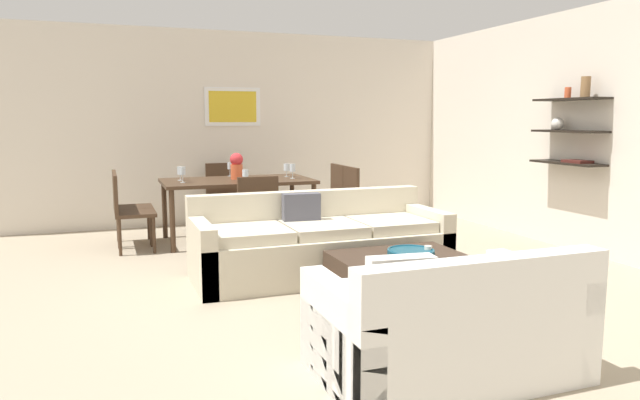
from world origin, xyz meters
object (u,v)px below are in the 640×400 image
object	(u,v)px
wine_glass_right_far	(287,168)
wine_glass_foot	(245,174)
sofa_beige	(320,246)
wine_glass_left_far	(180,171)
centerpiece_vase	(237,165)
dining_chair_foot	(256,210)
dining_chair_left_far	(125,202)
dining_table	(237,185)
dining_chair_head	(223,191)
dining_chair_right_near	(343,197)
wine_glass_left_near	(183,171)
loveseat_white	(447,327)
candle_jar	(428,251)
wine_glass_head	(230,166)
coffee_table	(408,282)
dining_chair_right_far	(330,193)
dining_chair_left_near	(127,208)
decorative_bowl	(411,253)
wine_glass_right_near	(293,168)

from	to	relation	value
wine_glass_right_far	wine_glass_foot	bearing A→B (deg)	-140.09
sofa_beige	wine_glass_right_far	xyz separation A→B (m)	(0.30, 2.04, 0.58)
wine_glass_left_far	centerpiece_vase	world-z (taller)	centerpiece_vase
sofa_beige	centerpiece_vase	distance (m)	2.09
dining_chair_foot	dining_chair_left_far	size ratio (longest dim) A/B	1.00
dining_table	dining_chair_head	bearing A→B (deg)	90.00
dining_chair_right_near	wine_glass_left_near	bearing A→B (deg)	177.08
loveseat_white	candle_jar	world-z (taller)	loveseat_white
wine_glass_foot	wine_glass_head	bearing A→B (deg)	90.00
wine_glass_left_near	wine_glass_foot	bearing A→B (deg)	-25.13
dining_chair_right_near	wine_glass_foot	world-z (taller)	wine_glass_foot
coffee_table	dining_chair_right_far	size ratio (longest dim) A/B	1.21
dining_chair_left_near	wine_glass_head	world-z (taller)	wine_glass_head
dining_table	wine_glass_left_far	distance (m)	0.70
decorative_bowl	dining_chair_right_near	xyz separation A→B (m)	(0.53, 2.72, 0.09)
dining_chair_right_near	wine_glass_left_near	world-z (taller)	wine_glass_left_near
candle_jar	sofa_beige	bearing A→B (deg)	117.96
dining_chair_foot	wine_glass_right_near	world-z (taller)	wine_glass_right_near
wine_glass_foot	wine_glass_left_near	xyz separation A→B (m)	(-0.67, 0.31, 0.02)
dining_chair_left_near	centerpiece_vase	world-z (taller)	centerpiece_vase
sofa_beige	decorative_bowl	distance (m)	1.11
loveseat_white	wine_glass_left_near	xyz separation A→B (m)	(-0.97, 4.11, 0.59)
wine_glass_right_near	wine_glass_left_near	size ratio (longest dim) A/B	1.00
dining_chair_head	dining_chair_right_far	size ratio (longest dim) A/B	1.00
loveseat_white	dining_table	size ratio (longest dim) A/B	0.83
coffee_table	dining_table	xyz separation A→B (m)	(-0.72, 3.00, 0.49)
coffee_table	dining_chair_right_near	xyz separation A→B (m)	(0.59, 2.78, 0.31)
dining_chair_left_near	wine_glass_right_far	distance (m)	2.04
wine_glass_left_near	coffee_table	bearing A→B (deg)	-64.24
wine_glass_right_far	dining_chair_left_near	bearing A→B (deg)	-170.04
wine_glass_right_near	dining_chair_right_near	bearing A→B (deg)	-9.01
sofa_beige	dining_chair_right_far	xyz separation A→B (m)	(0.94, 2.14, 0.21)
dining_chair_head	centerpiece_vase	xyz separation A→B (m)	(0.00, -0.85, 0.41)
dining_chair_right_near	wine_glass_foot	xyz separation A→B (m)	(-1.30, -0.21, 0.36)
dining_chair_right_near	dining_chair_left_near	bearing A→B (deg)	180.00
dining_table	wine_glass_left_far	size ratio (longest dim) A/B	10.62
dining_chair_left_far	dining_table	bearing A→B (deg)	-9.73
decorative_bowl	dining_table	xyz separation A→B (m)	(-0.77, 2.94, 0.27)
wine_glass_foot	wine_glass_left_far	distance (m)	0.87
centerpiece_vase	dining_chair_left_far	bearing A→B (deg)	172.40
sofa_beige	dining_chair_left_far	xyz separation A→B (m)	(-1.67, 2.14, 0.21)
wine_glass_head	wine_glass_right_near	xyz separation A→B (m)	(0.67, -0.56, 0.00)
loveseat_white	dining_chair_left_near	xyz separation A→B (m)	(-1.60, 4.01, 0.21)
dining_chair_right_far	wine_glass_left_near	size ratio (longest dim) A/B	4.79
decorative_bowl	dining_chair_right_far	world-z (taller)	dining_chair_right_far
wine_glass_foot	wine_glass_right_near	distance (m)	0.74
dining_chair_left_near	wine_glass_left_far	bearing A→B (deg)	28.65
candle_jar	wine_glass_left_near	bearing A→B (deg)	119.30
decorative_bowl	dining_chair_foot	bearing A→B (deg)	110.80
wine_glass_head	wine_glass_right_far	size ratio (longest dim) A/B	1.08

